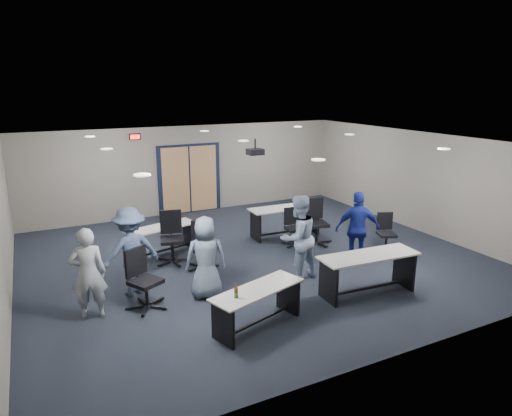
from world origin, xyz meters
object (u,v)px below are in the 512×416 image
table_front_right (368,267)px  chair_back_c (295,227)px  table_back_left (162,235)px  table_back_right (285,216)px  chair_back_a (172,238)px  chair_loose_left (146,279)px  chair_back_d (317,222)px  person_lightblue (298,238)px  person_back (131,251)px  person_plaid (206,257)px  table_front_left (257,301)px  chair_loose_right (387,233)px  person_gray (88,274)px  person_navy (358,229)px  chair_back_b (202,246)px

table_front_right → chair_back_c: 2.98m
table_back_left → chair_back_c: size_ratio=1.89×
chair_back_c → table_back_right: bearing=81.9°
table_front_right → chair_back_a: (-2.88, 3.24, 0.04)m
chair_back_a → chair_loose_left: (-1.06, -1.92, -0.03)m
chair_back_d → person_lightblue: (-1.55, -1.59, 0.32)m
table_back_right → person_back: (-4.38, -1.68, 0.32)m
chair_back_c → chair_loose_left: size_ratio=0.85×
chair_back_a → person_back: (-1.14, -1.19, 0.28)m
table_front_right → person_plaid: bearing=159.8°
table_front_left → person_back: size_ratio=1.04×
chair_back_a → table_front_right: bearing=-34.3°
table_back_left → person_plaid: size_ratio=1.13×
chair_loose_right → person_back: person_back is taller
chair_back_c → table_front_right: bearing=-88.1°
table_front_left → chair_loose_right: size_ratio=1.93×
person_gray → person_lightblue: size_ratio=0.92×
table_front_left → chair_loose_right: (4.40, 1.80, -0.01)m
person_navy → table_front_right: bearing=85.5°
chair_back_d → person_back: (-4.76, -0.76, 0.29)m
table_back_right → chair_loose_right: 2.64m
table_back_right → table_front_left: bearing=-123.5°
chair_loose_left → person_lightblue: 3.13m
table_front_right → chair_back_c: chair_back_c is taller
chair_back_c → person_back: (-4.20, -0.92, 0.39)m
table_front_left → chair_loose_left: chair_loose_left is taller
person_gray → table_back_left: bearing=-120.1°
table_front_right → chair_back_a: size_ratio=1.72×
person_gray → person_lightblue: (4.05, -0.19, 0.07)m
person_lightblue → person_gray: bearing=-12.6°
chair_back_a → person_lightblue: bearing=-30.5°
table_back_right → person_back: bearing=-156.7°
table_back_right → chair_loose_right: (1.59, -2.10, -0.08)m
table_back_right → person_plaid: person_plaid is taller
person_lightblue → chair_back_b: bearing=-51.6°
chair_loose_right → chair_back_c: bearing=165.1°
person_plaid → person_gray: bearing=9.9°
chair_back_c → chair_loose_right: bearing=-32.0°
table_front_left → chair_back_d: (3.19, 2.98, 0.10)m
table_back_left → chair_loose_right: 5.37m
person_gray → person_plaid: person_gray is taller
chair_back_a → chair_back_b: 0.78m
table_front_left → table_back_right: table_front_left is taller
chair_back_a → person_gray: bearing=-123.4°
table_front_left → chair_back_d: 4.36m
table_back_right → chair_back_a: bearing=-169.1°
table_back_right → person_plaid: 4.01m
table_back_left → chair_back_d: 3.82m
chair_back_c → person_lightblue: size_ratio=0.53×
chair_back_b → chair_back_d: size_ratio=0.91×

